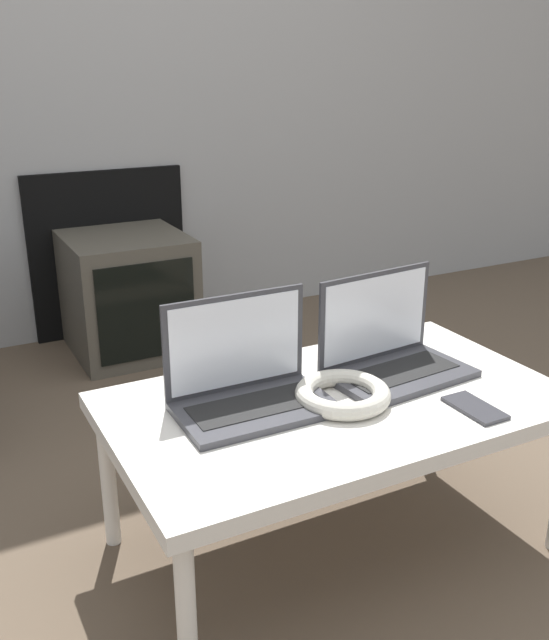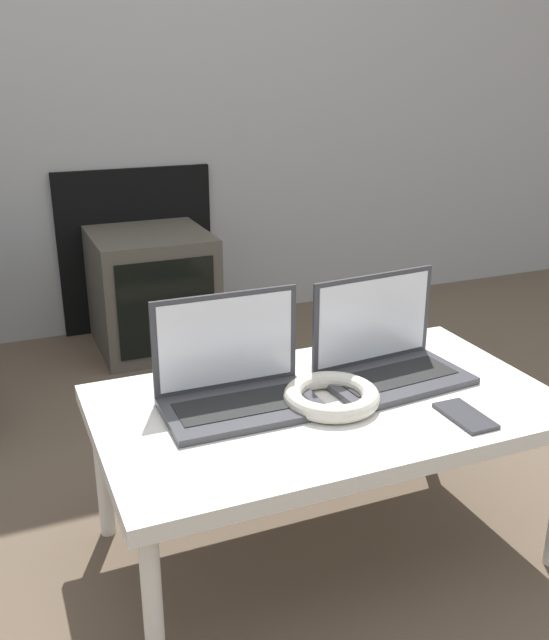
% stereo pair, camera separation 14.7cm
% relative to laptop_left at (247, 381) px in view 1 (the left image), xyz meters
% --- Properties ---
extents(ground_plane, '(14.00, 14.00, 0.00)m').
position_rel_laptop_left_xyz_m(ground_plane, '(0.19, -0.28, -0.45)').
color(ground_plane, brown).
extents(wall_back, '(7.00, 0.08, 2.60)m').
position_rel_laptop_left_xyz_m(wall_back, '(0.19, 1.64, 0.84)').
color(wall_back, '#999999').
rests_on(wall_back, ground_plane).
extents(table, '(1.01, 0.59, 0.39)m').
position_rel_laptop_left_xyz_m(table, '(0.19, -0.06, -0.09)').
color(table, silver).
rests_on(table, ground_plane).
extents(laptop_left, '(0.33, 0.21, 0.24)m').
position_rel_laptop_left_xyz_m(laptop_left, '(0.00, 0.00, 0.00)').
color(laptop_left, '#38383D').
rests_on(laptop_left, table).
extents(laptop_right, '(0.35, 0.23, 0.24)m').
position_rel_laptop_left_xyz_m(laptop_right, '(0.38, -0.00, 0.00)').
color(laptop_right, '#38383D').
rests_on(laptop_right, table).
extents(headphones, '(0.21, 0.21, 0.04)m').
position_rel_laptop_left_xyz_m(headphones, '(0.19, -0.09, -0.04)').
color(headphones, beige).
rests_on(headphones, table).
extents(phone, '(0.07, 0.14, 0.01)m').
position_rel_laptop_left_xyz_m(phone, '(0.42, -0.25, -0.05)').
color(phone, '#333338').
rests_on(phone, table).
extents(tv, '(0.45, 0.47, 0.47)m').
position_rel_laptop_left_xyz_m(tv, '(0.13, 1.36, -0.21)').
color(tv, '#4C473D').
rests_on(tv, ground_plane).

